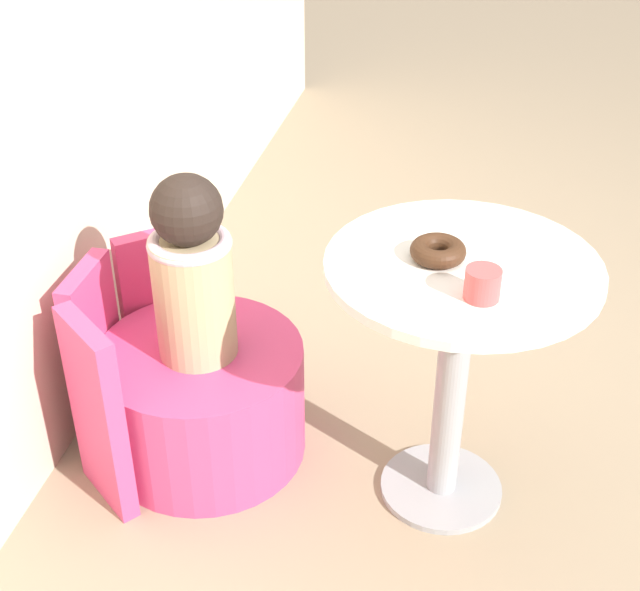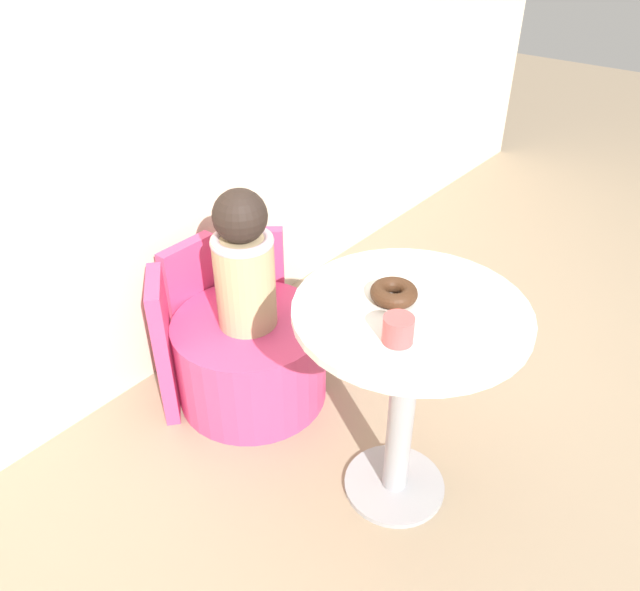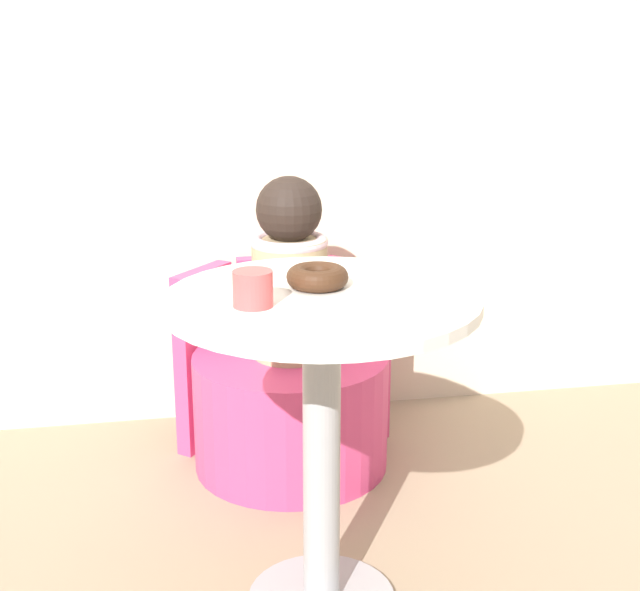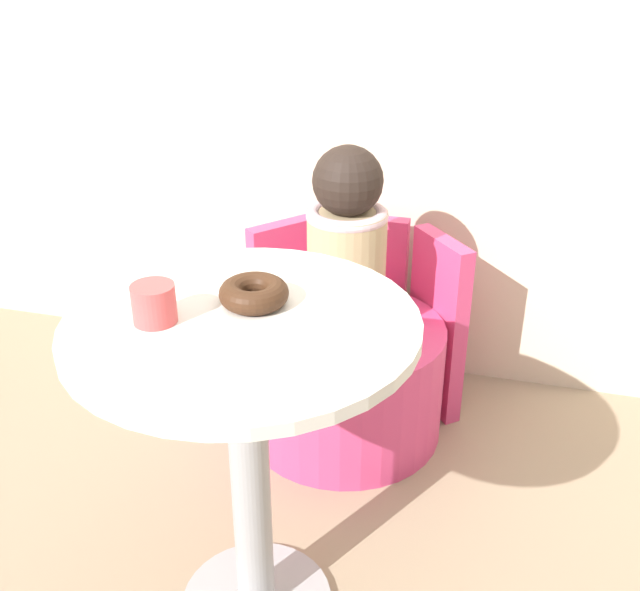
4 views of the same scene
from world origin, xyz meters
TOP-DOWN VIEW (x-y plane):
  - ground_plane at (0.00, 0.00)m, footprint 12.00×12.00m
  - back_wall at (0.00, 1.13)m, footprint 6.00×0.06m
  - round_table at (-0.05, 0.03)m, footprint 0.65×0.65m
  - tub_chair at (-0.01, 0.70)m, footprint 0.57×0.57m
  - booth_backrest at (-0.01, 0.94)m, footprint 0.66×0.24m
  - child_figure at (-0.01, 0.70)m, footprint 0.22×0.22m
  - donut at (-0.05, 0.09)m, footprint 0.13×0.13m
  - cup at (-0.19, -0.02)m, footprint 0.08×0.08m

SIDE VIEW (x-z plane):
  - ground_plane at x=0.00m, z-range 0.00..0.00m
  - tub_chair at x=-0.01m, z-range 0.00..0.34m
  - booth_backrest at x=-0.01m, z-range 0.00..0.56m
  - round_table at x=-0.05m, z-range 0.18..0.90m
  - child_figure at x=-0.01m, z-range 0.33..0.85m
  - donut at x=-0.05m, z-range 0.72..0.77m
  - cup at x=-0.19m, z-range 0.72..0.79m
  - back_wall at x=0.00m, z-range 0.00..2.40m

